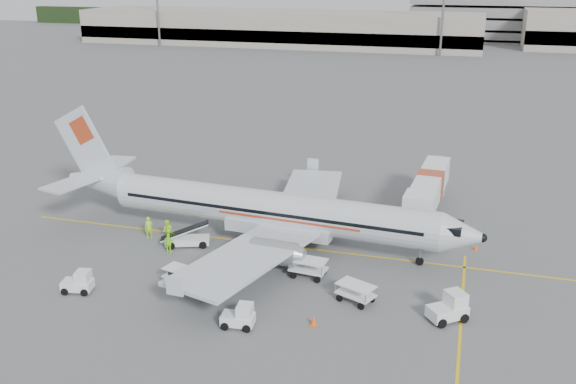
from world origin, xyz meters
name	(u,v)px	position (x,y,z in m)	size (l,w,h in m)	color
ground	(281,246)	(0.00, 0.00, 0.00)	(360.00, 360.00, 0.00)	#56595B
stripe_lead	(281,246)	(0.00, 0.00, 0.01)	(44.00, 0.20, 0.01)	yellow
stripe_cross	(461,323)	(14.00, -8.00, 0.01)	(0.20, 20.00, 0.01)	yellow
terminal_west	(277,28)	(-40.00, 130.00, 4.50)	(110.00, 22.00, 9.00)	gray
parking_garage	(521,16)	(25.00, 160.00, 7.00)	(62.00, 24.00, 14.00)	slate
treeline	(436,23)	(0.00, 175.00, 3.00)	(300.00, 3.00, 6.00)	black
mast_west	(157,4)	(-70.00, 118.00, 11.00)	(3.20, 1.20, 22.00)	slate
mast_center	(443,9)	(5.00, 118.00, 11.00)	(3.20, 1.20, 22.00)	slate
aircraft	(271,186)	(-0.92, 0.37, 4.79)	(34.77, 27.25, 9.59)	silver
jet_bridge	(429,193)	(10.57, 10.18, 1.92)	(2.75, 14.66, 3.85)	white
belt_loader	(187,231)	(-7.07, -2.00, 1.23)	(4.55, 1.71, 2.46)	white
tug_fore	(448,307)	(13.13, -7.89, 0.92)	(2.38, 1.36, 1.84)	white
tug_mid	(238,315)	(0.92, -12.20, 0.77)	(1.99, 1.14, 1.54)	white
tug_aft	(77,281)	(-11.03, -11.03, 0.77)	(1.99, 1.14, 1.54)	white
cart_loaded_a	(197,286)	(-3.11, -9.12, 0.59)	(2.26, 1.33, 1.18)	white
cart_loaded_b	(181,276)	(-4.80, -8.10, 0.60)	(2.32, 1.37, 1.21)	white
cart_empty_a	(308,268)	(3.40, -4.57, 0.67)	(2.56, 1.51, 1.33)	white
cart_empty_b	(356,293)	(7.26, -7.20, 0.64)	(2.43, 1.44, 1.27)	white
cone_nose	(476,247)	(14.74, 3.40, 0.27)	(0.33, 0.33, 0.55)	#FF5511
cone_port	(314,176)	(-1.55, 16.99, 0.34)	(0.41, 0.41, 0.67)	#FF5511
cone_stbd	(314,320)	(5.32, -10.79, 0.35)	(0.43, 0.43, 0.71)	#FF5511
crew_a	(149,228)	(-10.66, -1.50, 0.90)	(0.65, 0.43, 1.80)	#90E31B
crew_b	(168,230)	(-9.02, -1.50, 0.86)	(0.83, 0.65, 1.72)	#90E31B
crew_c	(220,271)	(-2.19, -7.27, 0.92)	(1.19, 0.69, 1.84)	#90E31B
crew_d	(169,243)	(-7.86, -3.64, 0.79)	(0.93, 0.39, 1.59)	#90E31B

